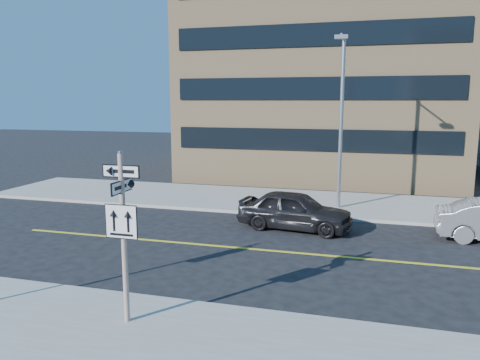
% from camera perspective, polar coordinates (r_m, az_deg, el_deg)
% --- Properties ---
extents(ground, '(120.00, 120.00, 0.00)m').
position_cam_1_polar(ground, '(14.01, -8.45, -12.75)').
color(ground, black).
rests_on(ground, ground).
extents(sign_pole, '(0.92, 0.92, 4.06)m').
position_cam_1_polar(sign_pole, '(11.10, -14.06, -5.69)').
color(sign_pole, silver).
rests_on(sign_pole, near_sidewalk).
extents(parked_car_a, '(2.52, 4.94, 1.61)m').
position_cam_1_polar(parked_car_a, '(19.62, 6.70, -3.67)').
color(parked_car_a, black).
rests_on(parked_car_a, ground).
extents(streetlight_a, '(0.55, 2.25, 8.00)m').
position_cam_1_polar(streetlight_a, '(22.59, 12.24, 8.05)').
color(streetlight_a, gray).
rests_on(streetlight_a, far_sidewalk).
extents(building_brick, '(18.00, 18.00, 18.00)m').
position_cam_1_polar(building_brick, '(37.12, 10.70, 15.24)').
color(building_brick, tan).
rests_on(building_brick, ground).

